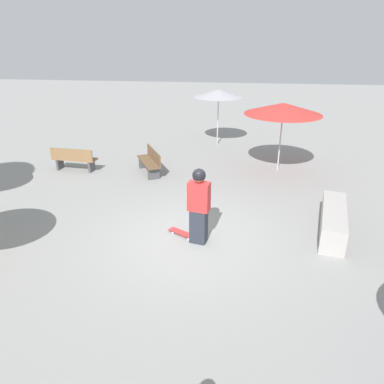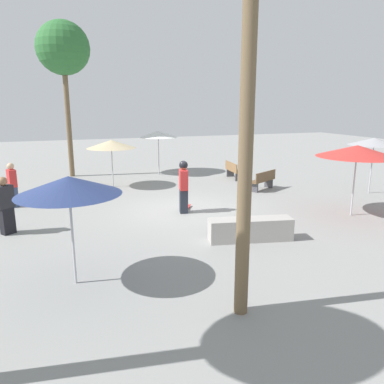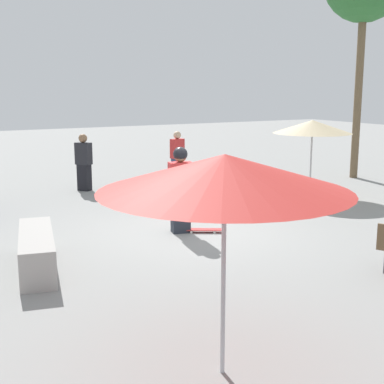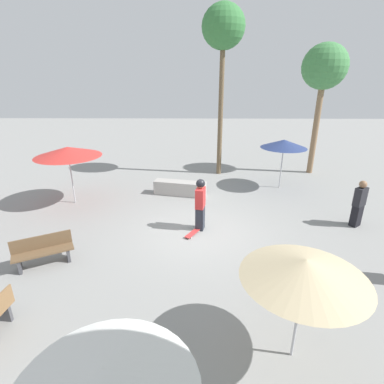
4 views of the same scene
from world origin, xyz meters
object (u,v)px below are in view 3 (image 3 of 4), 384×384
(bystander_far, at_px, (84,162))
(bystander_watching, at_px, (177,156))
(shade_umbrella_tan, at_px, (312,127))
(shade_umbrella_red, at_px, (225,173))
(skateboard, at_px, (203,230))
(concrete_ledge, at_px, (37,251))
(skater_main, at_px, (180,187))

(bystander_far, bearing_deg, bystander_watching, -123.82)
(shade_umbrella_tan, relative_size, bystander_far, 1.30)
(shade_umbrella_red, bearing_deg, skateboard, 61.83)
(concrete_ledge, xyz_separation_m, bystander_watching, (6.15, 6.56, 0.51))
(concrete_ledge, bearing_deg, skater_main, 14.94)
(shade_umbrella_tan, relative_size, shade_umbrella_red, 0.84)
(concrete_ledge, xyz_separation_m, bystander_far, (2.94, 6.46, 0.54))
(skater_main, distance_m, bystander_watching, 6.39)
(shade_umbrella_tan, bearing_deg, bystander_watching, 119.23)
(shade_umbrella_tan, xyz_separation_m, bystander_far, (-5.44, 3.88, -1.12))
(bystander_watching, bearing_deg, shade_umbrella_tan, -79.48)
(shade_umbrella_red, bearing_deg, shade_umbrella_tan, 43.41)
(concrete_ledge, distance_m, bystander_far, 7.12)
(skater_main, xyz_separation_m, bystander_far, (-0.32, 5.59, -0.14))
(skateboard, relative_size, concrete_ledge, 0.33)
(skater_main, relative_size, concrete_ledge, 0.77)
(skateboard, distance_m, shade_umbrella_tan, 5.45)
(skater_main, bearing_deg, bystander_watching, 75.49)
(skateboard, xyz_separation_m, concrete_ledge, (-3.67, -0.62, 0.26))
(skateboard, bearing_deg, shade_umbrella_tan, 53.07)
(bystander_watching, relative_size, bystander_far, 0.97)
(skater_main, distance_m, bystander_far, 5.60)
(shade_umbrella_tan, relative_size, bystander_watching, 1.34)
(skater_main, relative_size, skateboard, 2.34)
(skater_main, relative_size, shade_umbrella_tan, 0.83)
(concrete_ledge, bearing_deg, bystander_watching, 46.83)
(skateboard, bearing_deg, concrete_ledge, -139.84)
(shade_umbrella_tan, bearing_deg, concrete_ledge, -162.90)
(skateboard, distance_m, concrete_ledge, 3.73)
(shade_umbrella_tan, bearing_deg, skater_main, -161.55)
(shade_umbrella_tan, xyz_separation_m, shade_umbrella_red, (-7.42, -7.02, 0.24))
(skateboard, height_order, concrete_ledge, concrete_ledge)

